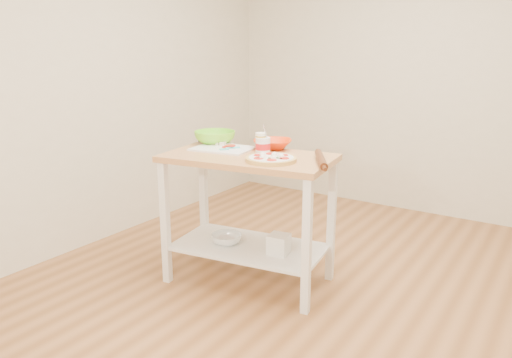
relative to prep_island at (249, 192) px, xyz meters
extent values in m
cube|color=#9F683A|center=(0.51, -0.06, -0.66)|extent=(4.00, 4.50, 0.02)
cube|color=beige|center=(0.51, 2.20, 0.70)|extent=(4.00, 0.02, 2.70)
cube|color=beige|center=(-1.50, -0.06, 0.70)|extent=(0.02, 4.50, 2.70)
cube|color=tan|center=(0.00, 0.00, 0.23)|extent=(1.18, 0.76, 0.04)
cube|color=white|center=(0.00, 0.00, -0.40)|extent=(1.09, 0.69, 0.02)
cube|color=white|center=(-0.46, -0.33, -0.22)|extent=(0.06, 0.06, 0.86)
cube|color=white|center=(-0.54, 0.18, -0.22)|extent=(0.06, 0.06, 0.86)
cube|color=white|center=(0.54, -0.18, -0.22)|extent=(0.06, 0.06, 0.86)
cube|color=white|center=(0.46, 0.33, -0.22)|extent=(0.06, 0.06, 0.86)
cylinder|color=#E2B960|center=(0.22, -0.07, 0.26)|extent=(0.32, 0.32, 0.02)
cylinder|color=#E2B960|center=(0.22, -0.07, 0.27)|extent=(0.32, 0.32, 0.01)
cylinder|color=white|center=(0.22, -0.07, 0.28)|extent=(0.28, 0.28, 0.01)
cylinder|color=red|center=(0.31, -0.07, 0.28)|extent=(0.06, 0.06, 0.01)
cylinder|color=red|center=(0.26, 0.01, 0.28)|extent=(0.06, 0.06, 0.01)
cylinder|color=red|center=(0.17, 0.00, 0.28)|extent=(0.06, 0.06, 0.01)
cylinder|color=red|center=(0.13, -0.08, 0.28)|extent=(0.06, 0.06, 0.01)
cylinder|color=red|center=(0.18, -0.15, 0.28)|extent=(0.06, 0.06, 0.01)
cylinder|color=red|center=(0.27, -0.15, 0.28)|extent=(0.06, 0.06, 0.01)
sphere|color=white|center=(0.27, -0.04, 0.28)|extent=(0.04, 0.04, 0.04)
sphere|color=white|center=(0.21, -0.02, 0.28)|extent=(0.04, 0.04, 0.04)
sphere|color=white|center=(0.15, -0.06, 0.28)|extent=(0.04, 0.04, 0.04)
sphere|color=white|center=(0.19, -0.13, 0.28)|extent=(0.04, 0.04, 0.04)
sphere|color=white|center=(0.26, -0.11, 0.28)|extent=(0.04, 0.04, 0.04)
sphere|color=white|center=(0.28, -0.04, 0.28)|extent=(0.04, 0.04, 0.04)
sphere|color=white|center=(0.21, -0.01, 0.28)|extent=(0.04, 0.04, 0.04)
plane|color=#1E4F14|center=(0.27, -0.08, 0.29)|extent=(0.03, 0.03, 0.00)
plane|color=#1E4F14|center=(0.26, -0.03, 0.29)|extent=(0.04, 0.04, 0.00)
plane|color=#1E4F14|center=(0.20, -0.03, 0.29)|extent=(0.03, 0.03, 0.00)
plane|color=#1E4F14|center=(0.15, -0.06, 0.29)|extent=(0.03, 0.03, 0.00)
plane|color=#1E4F14|center=(0.17, -0.13, 0.29)|extent=(0.04, 0.04, 0.00)
plane|color=#1E4F14|center=(0.23, -0.11, 0.29)|extent=(0.03, 0.03, 0.00)
plane|color=#1E4F14|center=(0.30, -0.09, 0.29)|extent=(0.03, 0.03, 0.00)
cube|color=white|center=(-0.25, 0.06, 0.26)|extent=(0.44, 0.35, 0.01)
cube|color=#F4EACC|center=(-0.38, 0.11, 0.28)|extent=(0.03, 0.03, 0.02)
cube|color=#F4EACC|center=(-0.35, 0.11, 0.28)|extent=(0.03, 0.03, 0.02)
cube|color=#F4EACC|center=(-0.31, 0.12, 0.28)|extent=(0.03, 0.03, 0.02)
cube|color=#F4EACC|center=(-0.39, 0.14, 0.28)|extent=(0.03, 0.03, 0.02)
cube|color=#F4EACC|center=(-0.35, 0.15, 0.28)|extent=(0.03, 0.03, 0.02)
cube|color=#F4EACC|center=(-0.32, 0.15, 0.28)|extent=(0.03, 0.03, 0.02)
cylinder|color=red|center=(-0.24, 0.08, 0.27)|extent=(0.07, 0.07, 0.01)
cylinder|color=red|center=(-0.22, 0.08, 0.28)|extent=(0.07, 0.07, 0.01)
cylinder|color=red|center=(-0.21, 0.08, 0.28)|extent=(0.07, 0.07, 0.01)
cube|color=#43C5C8|center=(-0.20, 0.00, 0.27)|extent=(0.06, 0.07, 0.01)
cylinder|color=#43C5C8|center=(-0.18, 0.07, 0.27)|extent=(0.07, 0.09, 0.01)
cube|color=silver|center=(-0.36, 0.19, 0.27)|extent=(0.18, 0.08, 0.00)
cube|color=black|center=(-0.48, 0.14, 0.27)|extent=(0.10, 0.05, 0.01)
imported|color=red|center=(0.02, 0.27, 0.29)|extent=(0.36, 0.36, 0.07)
imported|color=#79E027|center=(-0.43, 0.19, 0.30)|extent=(0.34, 0.34, 0.09)
cylinder|color=gold|center=(0.06, 0.06, 0.32)|extent=(0.07, 0.07, 0.13)
cylinder|color=white|center=(0.06, 0.06, 0.39)|extent=(0.07, 0.07, 0.02)
cylinder|color=white|center=(0.08, 0.05, 0.31)|extent=(0.10, 0.10, 0.12)
cylinder|color=red|center=(0.08, 0.05, 0.31)|extent=(0.10, 0.10, 0.04)
cylinder|color=silver|center=(0.10, 0.05, 0.40)|extent=(0.01, 0.06, 0.12)
cylinder|color=#592B14|center=(0.51, 0.04, 0.28)|extent=(0.25, 0.37, 0.05)
imported|color=silver|center=(-0.15, -0.06, -0.35)|extent=(0.29, 0.29, 0.07)
cube|color=white|center=(0.24, 0.00, -0.32)|extent=(0.15, 0.15, 0.13)
camera|label=1|loc=(1.81, -2.65, 0.95)|focal=35.00mm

